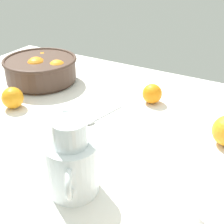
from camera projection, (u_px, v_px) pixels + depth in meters
ground_plane at (106, 126)px, 93.99cm from camera, size 146.34×92.96×3.00cm
fruit_bowl at (41, 69)px, 117.00cm from camera, size 27.11×27.11×10.21cm
juice_pitcher at (72, 166)px, 65.17cm from camera, size 10.89×14.17×17.81cm
loose_orange_0 at (152, 94)px, 102.88cm from camera, size 6.47×6.47×6.47cm
loose_orange_1 at (13, 98)px, 99.70cm from camera, size 6.91×6.91×6.91cm
spoon at (98, 118)px, 94.61cm from camera, size 4.85×15.33×1.00cm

